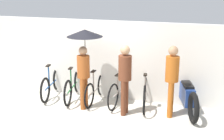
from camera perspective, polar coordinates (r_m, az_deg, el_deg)
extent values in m
plane|color=beige|center=(7.60, -6.23, -8.99)|extent=(30.00, 30.00, 0.00)
cube|color=silver|center=(8.72, -2.05, 2.00)|extent=(11.78, 0.12, 2.17)
torus|color=black|center=(9.56, -9.97, -1.54)|extent=(0.17, 0.70, 0.70)
torus|color=black|center=(8.62, -12.12, -3.64)|extent=(0.17, 0.70, 0.70)
cylinder|color=#19478C|center=(9.09, -10.99, -2.53)|extent=(0.20, 1.05, 0.04)
cylinder|color=#19478C|center=(8.84, -11.48, -1.12)|extent=(0.04, 0.04, 0.58)
cube|color=black|center=(8.75, -11.59, 0.80)|extent=(0.12, 0.21, 0.03)
cylinder|color=#19478C|center=(9.46, -10.08, 0.59)|extent=(0.04, 0.04, 0.74)
cylinder|color=#19478C|center=(9.37, -10.19, 2.76)|extent=(0.44, 0.10, 0.03)
torus|color=black|center=(9.28, -6.28, -1.91)|extent=(0.17, 0.71, 0.71)
torus|color=black|center=(8.29, -8.08, -4.21)|extent=(0.17, 0.71, 0.71)
cylinder|color=#19662D|center=(8.79, -7.13, -3.00)|extent=(0.22, 1.07, 0.04)
cylinder|color=#19662D|center=(8.52, -7.52, -1.61)|extent=(0.04, 0.04, 0.57)
cube|color=black|center=(8.44, -7.59, 0.32)|extent=(0.12, 0.21, 0.03)
cylinder|color=#19662D|center=(9.19, -6.34, -0.02)|extent=(0.04, 0.04, 0.64)
cylinder|color=#19662D|center=(9.10, -6.41, 1.92)|extent=(0.44, 0.10, 0.03)
torus|color=black|center=(9.00, -1.85, -2.55)|extent=(0.05, 0.67, 0.67)
torus|color=black|center=(8.11, -4.19, -4.72)|extent=(0.05, 0.67, 0.67)
cylinder|color=#A59E93|center=(8.55, -2.96, -3.58)|extent=(0.04, 1.00, 0.04)
cylinder|color=#A59E93|center=(8.31, -3.40, -2.16)|extent=(0.04, 0.04, 0.56)
cube|color=black|center=(8.22, -3.44, -0.23)|extent=(0.09, 0.20, 0.03)
cylinder|color=#A59E93|center=(8.89, -1.87, -0.37)|extent=(0.04, 0.04, 0.71)
cylinder|color=#A59E93|center=(8.79, -1.89, 1.85)|extent=(0.44, 0.03, 0.03)
torus|color=black|center=(8.78, 2.58, -2.90)|extent=(0.10, 0.71, 0.70)
torus|color=black|center=(7.94, 0.20, -4.99)|extent=(0.10, 0.71, 0.70)
cylinder|color=#A59E93|center=(8.36, 1.45, -3.90)|extent=(0.12, 0.96, 0.04)
cylinder|color=#A59E93|center=(8.13, 1.03, -2.65)|extent=(0.04, 0.04, 0.49)
cube|color=black|center=(8.05, 1.04, -0.91)|extent=(0.11, 0.21, 0.03)
cylinder|color=#A59E93|center=(8.68, 2.60, -0.78)|extent=(0.04, 0.04, 0.68)
cylinder|color=#A59E93|center=(8.58, 2.63, 1.38)|extent=(0.44, 0.07, 0.03)
torus|color=black|center=(8.70, 6.16, -3.01)|extent=(0.17, 0.75, 0.75)
torus|color=black|center=(7.74, 5.91, -5.49)|extent=(0.17, 0.75, 0.75)
cylinder|color=#A59E93|center=(8.22, 6.04, -4.18)|extent=(0.21, 1.02, 0.04)
cylinder|color=#A59E93|center=(7.96, 6.05, -2.81)|extent=(0.04, 0.04, 0.54)
cube|color=black|center=(7.87, 6.12, -0.86)|extent=(0.12, 0.21, 0.03)
cylinder|color=#A59E93|center=(8.61, 6.22, -1.06)|extent=(0.04, 0.04, 0.62)
cylinder|color=#A59E93|center=(8.52, 6.28, 0.92)|extent=(0.44, 0.10, 0.03)
cylinder|color=#9E4C1E|center=(8.01, -5.38, -4.38)|extent=(0.13, 0.13, 0.83)
cylinder|color=#9E4C1E|center=(8.17, -4.89, -3.96)|extent=(0.13, 0.13, 0.83)
cylinder|color=#9E4C1E|center=(7.87, -5.26, 0.62)|extent=(0.32, 0.32, 0.57)
sphere|color=tan|center=(7.77, -5.33, 3.55)|extent=(0.22, 0.22, 0.22)
cylinder|color=#332D28|center=(7.90, -4.93, 3.57)|extent=(0.02, 0.02, 0.71)
cone|color=black|center=(7.82, -5.01, 6.76)|extent=(0.91, 0.91, 0.18)
cylinder|color=brown|center=(7.62, 2.10, -5.19)|extent=(0.13, 0.13, 0.89)
cylinder|color=brown|center=(7.78, 2.54, -4.74)|extent=(0.13, 0.13, 0.89)
cylinder|color=brown|center=(7.47, 2.39, 0.39)|extent=(0.32, 0.32, 0.60)
sphere|color=tan|center=(7.36, 2.43, 3.68)|extent=(0.23, 0.23, 0.23)
cylinder|color=#B25619|center=(7.64, 10.61, -5.41)|extent=(0.13, 0.13, 0.89)
cylinder|color=#B25619|center=(7.80, 10.73, -4.94)|extent=(0.13, 0.13, 0.89)
cylinder|color=#B25619|center=(7.48, 10.97, 0.19)|extent=(0.32, 0.32, 0.61)
sphere|color=tan|center=(7.38, 11.15, 3.48)|extent=(0.23, 0.23, 0.23)
torus|color=black|center=(8.76, 12.53, -3.21)|extent=(0.33, 0.74, 0.74)
torus|color=black|center=(7.50, 14.66, -6.71)|extent=(0.33, 0.74, 0.74)
cube|color=navy|center=(8.10, 13.55, -4.30)|extent=(0.45, 0.80, 0.44)
cube|color=black|center=(8.01, 13.66, -2.62)|extent=(0.37, 0.57, 0.06)
cylinder|color=#B2B2B7|center=(8.59, 12.76, 0.25)|extent=(0.56, 0.20, 0.03)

